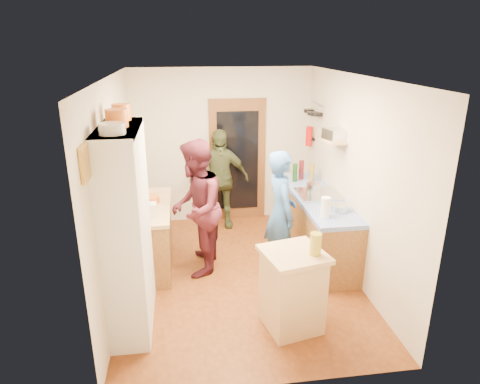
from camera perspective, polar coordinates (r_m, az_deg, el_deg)
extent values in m
cube|color=brown|center=(5.90, -0.14, -11.00)|extent=(3.00, 4.00, 0.02)
cube|color=silver|center=(5.10, -0.17, 15.26)|extent=(3.00, 4.00, 0.02)
cube|color=beige|center=(7.28, -2.34, 6.09)|extent=(3.00, 0.02, 2.60)
cube|color=beige|center=(3.54, 4.40, -9.05)|extent=(3.00, 0.02, 2.60)
cube|color=beige|center=(5.38, -16.31, 0.40)|extent=(0.02, 4.00, 2.60)
cube|color=beige|center=(5.76, 14.92, 1.78)|extent=(0.02, 4.00, 2.60)
cube|color=brown|center=(7.33, -0.34, 4.19)|extent=(0.95, 0.06, 2.10)
cube|color=black|center=(7.30, -0.30, 4.11)|extent=(0.70, 0.02, 1.70)
cube|color=silver|center=(4.68, -14.78, -4.98)|extent=(0.40, 1.20, 2.20)
cube|color=silver|center=(4.36, -16.00, 8.08)|extent=(0.40, 1.14, 0.04)
cylinder|color=white|center=(4.02, -16.69, 8.10)|extent=(0.23, 0.23, 0.10)
cylinder|color=orange|center=(4.34, -16.12, 9.46)|extent=(0.21, 0.21, 0.17)
cylinder|color=orange|center=(4.71, -15.55, 10.23)|extent=(0.19, 0.19, 0.17)
cube|color=olive|center=(6.08, -12.08, -5.89)|extent=(0.60, 1.40, 0.85)
cube|color=tan|center=(5.90, -12.39, -1.94)|extent=(0.64, 1.44, 0.05)
cube|color=white|center=(5.50, -12.20, -2.33)|extent=(0.22, 0.15, 0.17)
cylinder|color=white|center=(5.74, -13.06, -1.29)|extent=(0.21, 0.21, 0.20)
cylinder|color=orange|center=(5.95, -11.62, -0.99)|extent=(0.22, 0.22, 0.09)
cube|color=tan|center=(6.38, -11.93, 0.09)|extent=(0.31, 0.23, 0.02)
cube|color=olive|center=(6.39, 9.97, -4.48)|extent=(0.60, 2.20, 0.84)
cube|color=#1035B7|center=(6.23, 10.21, -0.70)|extent=(0.62, 2.22, 0.06)
cube|color=silver|center=(6.19, 10.30, -0.33)|extent=(0.55, 0.58, 0.04)
cylinder|color=silver|center=(6.19, 9.78, 0.54)|extent=(0.20, 0.20, 0.13)
cylinder|color=#143F14|center=(6.74, 7.34, 2.58)|extent=(0.09, 0.09, 0.29)
cylinder|color=#591419|center=(6.87, 8.18, 2.94)|extent=(0.08, 0.08, 0.31)
cylinder|color=olive|center=(6.78, 9.55, 2.57)|extent=(0.08, 0.08, 0.29)
cylinder|color=white|center=(5.43, 11.33, -2.03)|extent=(0.12, 0.12, 0.26)
cylinder|color=silver|center=(5.69, 13.10, -2.06)|extent=(0.27, 0.27, 0.09)
cube|color=tan|center=(4.77, 6.96, -13.09)|extent=(0.66, 0.66, 0.86)
cube|color=tan|center=(4.54, 7.19, -8.24)|extent=(0.74, 0.74, 0.05)
cube|color=white|center=(4.55, 6.34, -7.97)|extent=(0.40, 0.35, 0.02)
cylinder|color=#AD9E2D|center=(4.47, 10.05, -6.84)|extent=(0.14, 0.14, 0.24)
cylinder|color=silver|center=(6.97, 10.26, 11.48)|extent=(0.02, 0.65, 0.02)
cylinder|color=black|center=(6.81, 10.16, 10.19)|extent=(0.18, 0.18, 0.05)
cylinder|color=black|center=(7.00, 9.65, 10.30)|extent=(0.16, 0.16, 0.05)
cylinder|color=black|center=(7.19, 9.18, 10.64)|extent=(0.17, 0.17, 0.05)
cube|color=tan|center=(6.01, 12.38, 6.67)|extent=(0.26, 0.42, 0.03)
cube|color=silver|center=(5.99, 12.44, 7.51)|extent=(0.28, 0.34, 0.15)
cube|color=black|center=(7.24, 9.63, 6.98)|extent=(0.06, 0.10, 0.04)
cylinder|color=red|center=(7.22, 9.19, 7.36)|extent=(0.11, 0.11, 0.32)
cube|color=gold|center=(3.70, -20.01, 3.62)|extent=(0.03, 0.25, 0.30)
imported|color=#315C9E|center=(5.67, 5.83, -2.82)|extent=(0.45, 0.64, 1.69)
imported|color=#481722|center=(5.68, -5.50, -2.01)|extent=(0.83, 0.99, 1.83)
imported|color=#3A4125|center=(7.06, -2.70, 1.73)|extent=(0.99, 0.44, 1.67)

